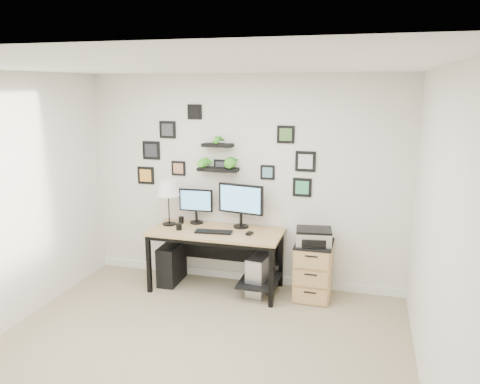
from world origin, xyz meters
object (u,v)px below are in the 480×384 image
(table_lamp, at_px, (168,189))
(monitor_left, at_px, (196,203))
(printer, at_px, (314,237))
(mug, at_px, (179,227))
(desk, at_px, (219,240))
(monitor_right, at_px, (241,202))
(file_cabinet, at_px, (313,270))
(pc_tower_black, at_px, (172,263))
(pc_tower_grey, at_px, (260,274))

(table_lamp, bearing_deg, monitor_left, 25.80)
(printer, bearing_deg, monitor_left, 173.01)
(monitor_left, distance_m, mug, 0.40)
(desk, relative_size, monitor_right, 2.75)
(printer, bearing_deg, file_cabinet, 81.91)
(pc_tower_black, distance_m, printer, 1.86)
(monitor_right, bearing_deg, pc_tower_black, -170.02)
(desk, bearing_deg, pc_tower_black, 177.85)
(monitor_left, bearing_deg, pc_tower_black, -147.59)
(desk, height_order, file_cabinet, desk)
(table_lamp, height_order, pc_tower_grey, table_lamp)
(file_cabinet, xyz_separation_m, printer, (-0.01, -0.04, 0.43))
(pc_tower_grey, bearing_deg, monitor_left, 167.89)
(table_lamp, xyz_separation_m, printer, (1.81, -0.04, -0.44))
(desk, relative_size, mug, 19.59)
(mug, relative_size, pc_tower_black, 0.17)
(monitor_right, bearing_deg, table_lamp, -172.18)
(desk, xyz_separation_m, pc_tower_grey, (0.51, 0.01, -0.39))
(desk, distance_m, monitor_right, 0.53)
(mug, bearing_deg, pc_tower_grey, 7.55)
(monitor_left, height_order, printer, monitor_left)
(desk, xyz_separation_m, monitor_left, (-0.37, 0.20, 0.38))
(desk, xyz_separation_m, pc_tower_black, (-0.65, 0.02, -0.38))
(table_lamp, distance_m, printer, 1.86)
(mug, bearing_deg, table_lamp, 139.52)
(printer, bearing_deg, mug, -175.19)
(monitor_left, relative_size, table_lamp, 0.78)
(pc_tower_black, distance_m, pc_tower_grey, 1.16)
(monitor_left, relative_size, mug, 5.42)
(table_lamp, height_order, mug, table_lamp)
(monitor_left, height_order, mug, monitor_left)
(pc_tower_grey, bearing_deg, mug, -172.45)
(pc_tower_grey, bearing_deg, pc_tower_black, 179.46)
(monitor_left, bearing_deg, monitor_right, -2.38)
(desk, relative_size, printer, 3.67)
(desk, height_order, mug, mug)
(monitor_left, bearing_deg, table_lamp, -154.20)
(monitor_right, distance_m, table_lamp, 0.92)
(table_lamp, distance_m, mug, 0.49)
(pc_tower_black, relative_size, printer, 1.13)
(pc_tower_grey, bearing_deg, printer, 0.44)
(table_lamp, bearing_deg, pc_tower_grey, -1.99)
(file_cabinet, bearing_deg, pc_tower_black, -178.92)
(file_cabinet, bearing_deg, pc_tower_grey, -175.94)
(table_lamp, height_order, pc_tower_black, table_lamp)
(file_cabinet, bearing_deg, table_lamp, -179.89)
(mug, height_order, file_cabinet, mug)
(desk, height_order, monitor_left, monitor_left)
(monitor_left, xyz_separation_m, monitor_right, (0.59, -0.02, 0.06))
(file_cabinet, bearing_deg, printer, -98.09)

